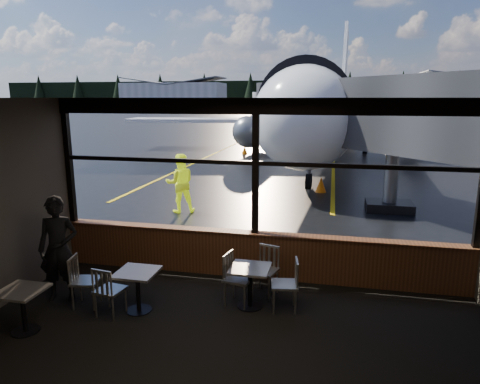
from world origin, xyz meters
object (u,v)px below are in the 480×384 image
(chair_mid_w, at_px, (86,281))
(cone_nose, at_px, (321,185))
(airliner, at_px, (334,70))
(chair_near_w, at_px, (239,279))
(cafe_table_mid, at_px, (138,291))
(cafe_table_left, at_px, (24,311))
(passenger, at_px, (59,249))
(chair_near_n, at_px, (264,271))
(ground_crew, at_px, (180,183))
(cone_wing, at_px, (245,150))
(cafe_table_near, at_px, (250,287))
(jet_bridge, at_px, (409,140))
(chair_mid_s, at_px, (110,290))
(chair_near_e, at_px, (284,285))

(chair_mid_w, height_order, cone_nose, chair_mid_w)
(airliner, relative_size, chair_near_w, 36.59)
(cafe_table_mid, bearing_deg, cafe_table_left, -145.29)
(airliner, xyz_separation_m, cafe_table_mid, (-2.91, -21.97, -4.82))
(passenger, bearing_deg, airliner, 61.93)
(chair_near_n, xyz_separation_m, cone_nose, (0.74, 9.02, -0.16))
(chair_mid_w, relative_size, ground_crew, 0.50)
(passenger, relative_size, cone_wing, 3.65)
(cone_nose, bearing_deg, cafe_table_near, -95.41)
(cafe_table_mid, distance_m, cone_wing, 20.64)
(jet_bridge, distance_m, cone_wing, 15.39)
(airliner, distance_m, cone_wing, 7.39)
(jet_bridge, distance_m, chair_near_w, 7.85)
(cafe_table_left, distance_m, passenger, 1.26)
(cone_wing, bearing_deg, chair_mid_s, -84.41)
(cone_nose, bearing_deg, airliner, 88.94)
(cone_nose, relative_size, cone_wing, 1.12)
(chair_near_n, height_order, passenger, passenger)
(chair_near_n, bearing_deg, jet_bridge, -101.17)
(chair_mid_w, xyz_separation_m, cone_nose, (3.63, 10.10, -0.17))
(cafe_table_near, xyz_separation_m, chair_mid_w, (-2.73, -0.56, 0.09))
(jet_bridge, height_order, cone_nose, jet_bridge)
(airliner, relative_size, jet_bridge, 3.24)
(cafe_table_mid, bearing_deg, chair_near_e, 13.00)
(cafe_table_mid, xyz_separation_m, cone_wing, (-2.41, 20.49, -0.10))
(cafe_table_mid, distance_m, chair_near_e, 2.44)
(jet_bridge, xyz_separation_m, cone_wing, (-7.65, 13.20, -2.02))
(airliner, height_order, cafe_table_near, airliner)
(jet_bridge, height_order, chair_near_e, jet_bridge)
(airliner, xyz_separation_m, ground_crew, (-4.43, -15.72, -4.26))
(jet_bridge, height_order, chair_near_n, jet_bridge)
(chair_mid_s, bearing_deg, chair_near_w, 31.23)
(cone_nose, bearing_deg, cafe_table_left, -110.35)
(jet_bridge, height_order, passenger, jet_bridge)
(airliner, xyz_separation_m, chair_mid_w, (-3.85, -21.99, -4.72))
(jet_bridge, relative_size, chair_near_n, 11.58)
(cafe_table_mid, bearing_deg, chair_near_n, 28.26)
(chair_near_e, height_order, cone_nose, chair_near_e)
(jet_bridge, distance_m, chair_near_e, 7.56)
(cafe_table_mid, relative_size, passenger, 0.38)
(cafe_table_left, height_order, chair_mid_w, chair_mid_w)
(jet_bridge, xyz_separation_m, chair_near_w, (-3.66, -6.70, -1.82))
(cafe_table_near, bearing_deg, chair_near_e, 0.89)
(airliner, bearing_deg, chair_mid_w, -96.29)
(cafe_table_left, distance_m, chair_mid_w, 1.07)
(chair_near_e, distance_m, cone_nose, 9.54)
(cafe_table_left, bearing_deg, chair_near_e, 21.94)
(jet_bridge, distance_m, cafe_table_mid, 9.19)
(cafe_table_left, xyz_separation_m, ground_crew, (-0.11, 7.22, 0.57))
(jet_bridge, distance_m, passenger, 9.94)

